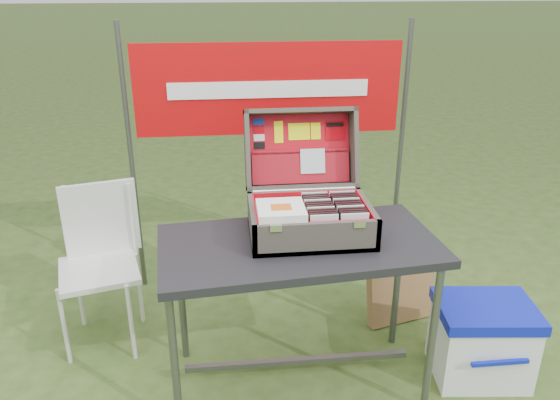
{
  "coord_description": "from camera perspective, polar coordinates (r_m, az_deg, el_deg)",
  "views": [
    {
      "loc": [
        -0.28,
        -2.16,
        1.94
      ],
      "look_at": [
        -0.04,
        0.1,
        0.99
      ],
      "focal_mm": 35.0,
      "sensor_mm": 36.0,
      "label": 1
    }
  ],
  "objects": [
    {
      "name": "cd_right_1",
      "position": [
        2.45,
        7.65,
        -2.73
      ],
      "size": [
        0.12,
        0.01,
        0.14
      ],
      "primitive_type": "cube",
      "color": "black",
      "rests_on": "suitcase_liner_floor"
    },
    {
      "name": "chair_backrest",
      "position": [
        3.2,
        -18.24,
        -1.86
      ],
      "size": [
        0.4,
        0.13,
        0.42
      ],
      "primitive_type": "cube",
      "rotation": [
        0.0,
        0.0,
        0.26
      ],
      "color": "silver",
      "rests_on": "chair_seat"
    },
    {
      "name": "cardboard_box",
      "position": [
        3.36,
        12.49,
        -8.73
      ],
      "size": [
        0.45,
        0.25,
        0.45
      ],
      "primitive_type": "cube",
      "rotation": [
        -0.17,
        0.0,
        0.26
      ],
      "color": "olive",
      "rests_on": "ground"
    },
    {
      "name": "chair_leg_fr",
      "position": [
        3.07,
        -15.29,
        -12.26
      ],
      "size": [
        0.02,
        0.02,
        0.46
      ],
      "primitive_type": "cylinder",
      "color": "silver",
      "rests_on": "ground"
    },
    {
      "name": "suitcase_lid_rim_right",
      "position": [
        2.82,
        7.69,
        5.48
      ],
      "size": [
        0.02,
        0.27,
        0.43
      ],
      "primitive_type": "cube",
      "rotation": [
        -1.88,
        0.0,
        0.0
      ],
      "color": "#4F4A3F",
      "rests_on": "suitcase_lid_back"
    },
    {
      "name": "songbook_1",
      "position": [
        2.43,
        0.1,
        -1.27
      ],
      "size": [
        0.21,
        0.21,
        0.0
      ],
      "primitive_type": "cube",
      "color": "white",
      "rests_on": "suitcase_base_wall_front"
    },
    {
      "name": "lid_card_neon_small",
      "position": [
        2.83,
        3.75,
        7.2
      ],
      "size": [
        0.05,
        0.03,
        0.08
      ],
      "primitive_type": "cube",
      "rotation": [
        -1.88,
        0.0,
        0.0
      ],
      "color": "#F8F90A",
      "rests_on": "suitcase_lid_liner"
    },
    {
      "name": "chair_upright_left",
      "position": [
        3.24,
        -21.18,
        -2.12
      ],
      "size": [
        0.02,
        0.02,
        0.42
      ],
      "primitive_type": "cylinder",
      "color": "silver",
      "rests_on": "chair_seat"
    },
    {
      "name": "chair_leg_fl",
      "position": [
        3.14,
        -21.62,
        -12.22
      ],
      "size": [
        0.02,
        0.02,
        0.46
      ],
      "primitive_type": "cylinder",
      "color": "silver",
      "rests_on": "ground"
    },
    {
      "name": "suitcase_base_wall_front",
      "position": [
        2.38,
        3.91,
        -4.06
      ],
      "size": [
        0.56,
        0.02,
        0.15
      ],
      "primitive_type": "cube",
      "color": "#4F4A3F",
      "rests_on": "table_top"
    },
    {
      "name": "banner_post_left",
      "position": [
        3.49,
        -15.21,
        3.58
      ],
      "size": [
        0.03,
        0.03,
        1.7
      ],
      "primitive_type": "cylinder",
      "color": "#59595B",
      "rests_on": "ground"
    },
    {
      "name": "suitcase_lid_pocket",
      "position": [
        2.8,
        2.16,
        3.43
      ],
      "size": [
        0.5,
        0.08,
        0.16
      ],
      "primitive_type": "cube",
      "rotation": [
        -1.88,
        0.0,
        0.0
      ],
      "color": "maroon",
      "rests_on": "suitcase_lid_liner"
    },
    {
      "name": "suitcase_lid_rim_left",
      "position": [
        2.74,
        -3.44,
        5.17
      ],
      "size": [
        0.02,
        0.27,
        0.43
      ],
      "primitive_type": "cube",
      "rotation": [
        -1.88,
        0.0,
        0.0
      ],
      "color": "#4F4A3F",
      "rests_on": "suitcase_lid_back"
    },
    {
      "name": "cd_right_5",
      "position": [
        2.53,
        7.19,
        -1.88
      ],
      "size": [
        0.12,
        0.01,
        0.14
      ],
      "primitive_type": "cube",
      "color": "black",
      "rests_on": "suitcase_liner_floor"
    },
    {
      "name": "lid_sticker_band_bar",
      "position": [
        2.85,
        5.75,
        7.84
      ],
      "size": [
        0.09,
        0.01,
        0.02
      ],
      "primitive_type": "cube",
      "rotation": [
        -1.88,
        0.0,
        0.0
      ],
      "color": "black",
      "rests_on": "suitcase_lid_liner"
    },
    {
      "name": "cd_right_3",
      "position": [
        2.49,
        7.41,
        -2.3
      ],
      "size": [
        0.12,
        0.01,
        0.14
      ],
      "primitive_type": "cube",
      "color": "black",
      "rests_on": "suitcase_liner_floor"
    },
    {
      "name": "songbook_3",
      "position": [
        2.42,
        0.1,
        -1.06
      ],
      "size": [
        0.21,
        0.21,
        0.0
      ],
      "primitive_type": "cube",
      "color": "white",
      "rests_on": "suitcase_base_wall_front"
    },
    {
      "name": "cd_left_3",
      "position": [
        2.46,
        4.33,
        -2.46
      ],
      "size": [
        0.12,
        0.01,
        0.14
      ],
      "primitive_type": "cube",
      "color": "black",
      "rests_on": "suitcase_liner_floor"
    },
    {
      "name": "lid_sticker_cc_b",
      "position": [
        2.79,
        -2.23,
        7.35
      ],
      "size": [
        0.06,
        0.01,
        0.03
      ],
      "primitive_type": "cube",
      "rotation": [
        -1.88,
        0.0,
        0.0
      ],
      "color": "#BF000A",
      "rests_on": "suitcase_lid_liner"
    },
    {
      "name": "cd_right_4",
      "position": [
        2.51,
        7.3,
        -2.09
      ],
      "size": [
        0.12,
        0.01,
        0.14
      ],
      "primitive_type": "cube",
      "color": "silver",
      "rests_on": "suitcase_liner_floor"
    },
    {
      "name": "cd_left_8",
      "position": [
        2.56,
        3.89,
        -1.41
      ],
      "size": [
        0.12,
        0.01,
        0.14
      ],
      "primitive_type": "cube",
      "color": "silver",
      "rests_on": "suitcase_liner_floor"
    },
    {
      "name": "lid_sticker_cc_d",
      "position": [
        2.79,
        -2.17,
        5.71
      ],
      "size": [
        0.06,
        0.01,
        0.03
      ],
      "primitive_type": "cube",
      "rotation": [
        -1.88,
        0.0,
        0.0
      ],
      "color": "black",
      "rests_on": "suitcase_lid_liner"
    },
    {
      "name": "suitcase_base_wall_back",
      "position": [
        2.72,
        2.55,
        -0.48
      ],
      "size": [
        0.56,
        0.02,
        0.15
      ],
      "primitive_type": "cube",
      "color": "#4F4A3F",
      "rests_on": "table_top"
    },
    {
      "name": "cd_left_0",
      "position": [
        2.4,
        4.61,
        -3.12
      ],
      "size": [
        0.12,
        0.01,
        0.14
      ],
      "primitive_type": "cube",
      "color": "silver",
      "rests_on": "suitcase_liner_floor"
    },
    {
      "name": "suitcase_latch_right",
      "position": [
        2.38,
        8.32,
        -2.53
      ],
      "size": [
        0.05,
        0.01,
        0.03
      ],
      "primitive_type": "cube",
      "color": "silver",
      "rests_on": "suitcase_base_wall_front"
    },
    {
      "name": "ground",
      "position": [
        2.92,
        1.02,
        -19.03
      ],
      "size": [
        80.0,
        80.0,
        0.0
      ],
      "primitive_type": "plane",
      "color": "#334A1A",
      "rests_on": "ground"
    },
    {
      "name": "suitcase_liner_wall_front",
      "position": [
        2.38,
        3.86,
        -3.68
      ],
      "size": [
        0.52,
        0.01,
        0.13
      ],
      "primitive_type": "cube",
      "color": "red",
      "rests_on": "suitcase_base_bottom"
    },
    {
      "name": "table_top",
      "position": [
        2.52,
        2.02,
        -4.77
      ],
      "size": [
        1.33,
        0.76,
        0.04
      ],
      "primitive_type": "cube",
      "rotation": [
        0.0,
        0.0,
        0.1
      ],
      "color": "black",
      "rests_on": "ground"
    },
    {
      "name": "table_brace",
      "position": [
        2.89,
        1.83,
        -16.48
      ],
      "size": [
        1.13,
        0.03,
        0.03
      ],
      "primitive_type": "cube",
      "color": "#59595B",
      "rests_on": "ground"
    },
    {
      "name": "cooler_lid",
      "position": [
        2.95,
        20.79,
        -10.73
      ],
      "size": [
        0.51,
        0.41,
        0.06
      ],
      "primitive_type": "cube",
      "rotation": [
        0.0,
        0.0,
        -0.1
      ],
      "color": "#0D1BB4",
      "rests_on": "cooler_body"
    },
    {
      "name": "lid_sticker_cc_c",
      "position": [
        2.79,
        -2.2,
        6.53
      ],
      "size": [
        0.06,
        0.01,
        0.03
      ],
      "primitive_type": "cube",
      "rotation": [
        -1.88,
        0.0,
        0.0
      ],
      "color": "white",
      "rests_on": "suitcase_lid_liner"
    },
    {
      "name": "cd_right_2",
      "position": [
        2.47,
        7.53,
        -2.52
      ],
      "size": [
        0.12,
        0.01,
        0.14
      ],
      "primitive_type": "cube",
      "color": "black",
      "rests_on": "suitcase_liner_floor"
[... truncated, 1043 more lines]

